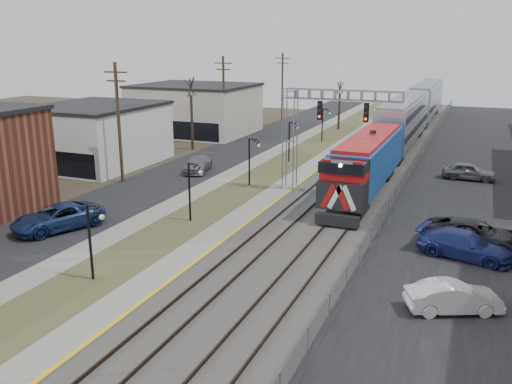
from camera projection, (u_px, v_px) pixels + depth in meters
The scene contains 22 objects.
street_west at pixel (208, 161), 54.09m from camera, with size 7.00×120.00×0.04m, color black.
sidewalk at pixel (249, 165), 52.43m from camera, with size 2.00×120.00×0.08m, color gray.
grass_median at pixel (278, 168), 51.32m from camera, with size 4.00×120.00×0.06m, color #464F2A.
platform at pixel (309, 170), 50.19m from camera, with size 2.00×120.00×0.24m, color gray.
ballast_bed at pixel (362, 175), 48.35m from camera, with size 8.00×120.00×0.20m, color #595651.
parking_lot at pixel (509, 189), 43.95m from camera, with size 16.00×120.00×0.04m, color black.
platform_edge at pixel (318, 169), 49.83m from camera, with size 0.24×120.00×0.01m, color gold.
track_near at pixel (340, 171), 49.04m from camera, with size 1.58×120.00×0.15m.
track_far at pixel (379, 174), 47.75m from camera, with size 1.58×120.00×0.15m.
train at pixel (408, 119), 62.93m from camera, with size 3.00×63.05×5.33m.
signal_gantry at pixel (311, 122), 41.67m from camera, with size 9.00×1.07×8.15m.
lampposts at pixel (192, 191), 35.92m from camera, with size 0.14×62.14×4.00m.
utility_poles at pixel (119, 124), 44.96m from camera, with size 0.28×80.28×10.00m.
fence at pixel (411, 171), 46.61m from camera, with size 0.04×120.00×1.60m, color gray.
buildings_west at pixel (53, 143), 47.19m from camera, with size 14.00×67.00×7.00m.
bare_trees at pixel (215, 128), 57.28m from camera, with size 12.30×42.30×5.95m.
car_lot_b at pixel (453, 298), 23.89m from camera, with size 1.44×4.14×1.37m, color silver.
car_lot_c at pixel (474, 235), 31.34m from camera, with size 2.64×5.71×1.59m, color black.
car_lot_d at pixel (465, 246), 29.86m from camera, with size 2.09×5.13×1.49m, color navy.
car_lot_e at pixel (469, 172), 46.74m from camera, with size 1.77×4.40×1.50m, color slate.
car_street_a at pixel (58, 218), 34.36m from camera, with size 2.64×5.72×1.59m, color navy.
car_street_b at pixel (198, 164), 49.78m from camera, with size 1.98×4.87×1.41m, color slate.
Camera 1 is at (13.21, -12.04, 11.63)m, focal length 38.00 mm.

